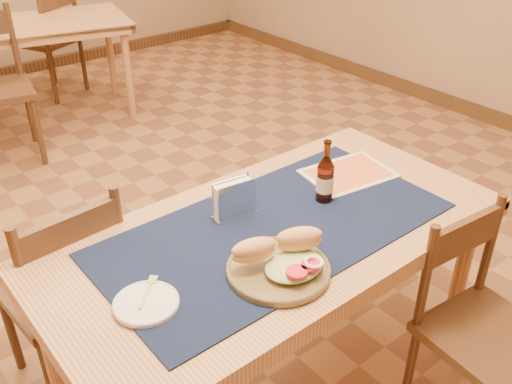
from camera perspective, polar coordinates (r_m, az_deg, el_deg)
main_table at (r=1.98m, az=1.84°, el=-5.70°), size 1.60×0.80×0.75m
placemat at (r=1.93m, az=1.88°, el=-3.67°), size 1.20×0.60×0.01m
baseboard at (r=2.88m, az=-8.90°, el=-8.01°), size 6.00×7.00×0.10m
back_table at (r=4.67m, az=-22.10°, el=14.37°), size 1.61×1.06×0.75m
chair_main_far at (r=2.25m, az=-18.45°, el=-9.07°), size 0.44×0.44×0.89m
chair_main_near at (r=2.17m, az=21.53°, el=-12.35°), size 0.42×0.42×0.84m
chair_back_far at (r=5.20m, az=-19.91°, el=14.28°), size 0.58×0.58×0.94m
sandwich_plate at (r=1.72m, az=2.57°, el=-7.08°), size 0.32×0.32×0.12m
side_plate at (r=1.65m, az=-10.93°, el=-10.83°), size 0.19×0.19×0.02m
fork at (r=1.68m, az=-10.72°, el=-9.52°), size 0.12×0.11×0.00m
beer_bottle at (r=2.04m, az=6.93°, el=1.32°), size 0.06×0.06×0.24m
napkin_holder at (r=1.96m, az=-2.22°, el=-0.73°), size 0.16×0.08×0.14m
menu_card at (r=2.26m, az=9.24°, el=1.88°), size 0.37×0.29×0.01m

